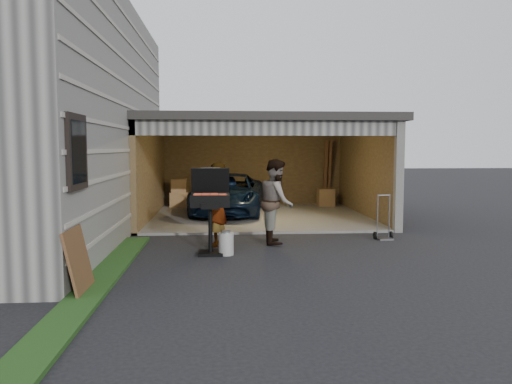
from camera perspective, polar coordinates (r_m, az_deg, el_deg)
ground at (r=8.46m, az=-1.27°, el=-9.01°), size 80.00×80.00×0.00m
groundcover_strip at (r=7.70m, az=-18.15°, el=-10.47°), size 0.50×8.00×0.06m
garage at (r=15.03m, az=0.35°, el=4.38°), size 6.80×6.30×2.90m
minivan at (r=15.16m, az=-3.13°, el=-0.42°), size 2.52×4.55×1.20m
woman at (r=10.46m, az=-4.61°, el=-1.42°), size 0.56×0.72×1.75m
man at (r=10.72m, az=2.36°, el=-1.07°), size 0.72×0.91×1.82m
bbq_grill at (r=9.63m, az=-5.26°, el=-1.32°), size 0.75×0.66×1.66m
propane_tank at (r=9.65m, az=-3.43°, el=-5.93°), size 0.37×0.37×0.43m
plywood_panel at (r=7.51m, az=-19.61°, el=-7.46°), size 0.24×0.85×0.94m
hand_truck at (r=11.61m, az=14.41°, el=-4.31°), size 0.43×0.34×1.02m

